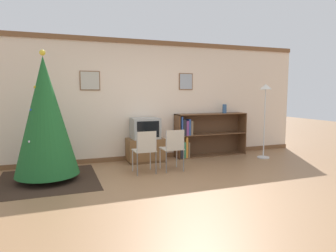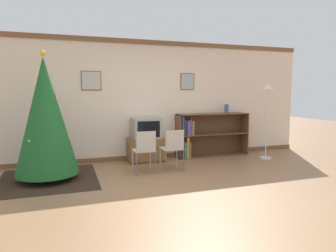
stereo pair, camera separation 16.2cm
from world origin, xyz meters
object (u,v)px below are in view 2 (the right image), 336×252
tv_console (146,150)px  bookshelf (202,136)px  christmas_tree (45,116)px  folding_chair_left (145,149)px  television (146,128)px  standing_lamp (267,102)px  vase (226,109)px  folding_chair_right (173,147)px

tv_console → bookshelf: bearing=3.6°
christmas_tree → bookshelf: (3.39, 0.88, -0.62)m
christmas_tree → folding_chair_left: bearing=-6.2°
folding_chair_left → bookshelf: (1.68, 1.06, 0.03)m
television → folding_chair_left: bearing=-106.2°
christmas_tree → bookshelf: bearing=14.5°
standing_lamp → vase: bearing=134.2°
bookshelf → standing_lamp: standing_lamp is taller
television → bookshelf: 1.42m
bookshelf → standing_lamp: 1.70m
folding_chair_left → bookshelf: 1.98m
christmas_tree → folding_chair_right: 2.38m
tv_console → standing_lamp: standing_lamp is taller
folding_chair_right → television: bearing=106.2°
folding_chair_left → vase: (2.33, 1.05, 0.66)m
tv_console → bookshelf: (1.39, 0.09, 0.24)m
folding_chair_left → standing_lamp: size_ratio=0.48×
christmas_tree → folding_chair_right: christmas_tree is taller
christmas_tree → standing_lamp: size_ratio=1.30×
folding_chair_left → folding_chair_right: same height
tv_console → folding_chair_left: size_ratio=0.98×
vase → bookshelf: bearing=178.8°
bookshelf → vase: (0.65, -0.01, 0.64)m
television → bookshelf: bearing=3.7°
tv_console → standing_lamp: (2.71, -0.61, 1.06)m
folding_chair_right → standing_lamp: standing_lamp is taller
tv_console → bookshelf: 1.42m
folding_chair_right → folding_chair_left: bearing=180.0°
folding_chair_left → vase: bearing=24.3°
folding_chair_right → bookshelf: bearing=43.8°
christmas_tree → folding_chair_right: bearing=-4.7°
christmas_tree → folding_chair_left: size_ratio=2.73×
folding_chair_left → folding_chair_right: size_ratio=1.00×
television → folding_chair_left: television is taller
christmas_tree → tv_console: bearing=21.5°
folding_chair_left → folding_chair_right: (0.57, 0.00, 0.00)m
standing_lamp → folding_chair_right: bearing=-171.4°
folding_chair_left → bookshelf: size_ratio=0.46×
standing_lamp → christmas_tree: bearing=-177.8°
christmas_tree → bookshelf: christmas_tree is taller
television → christmas_tree: bearing=-158.5°
bookshelf → vase: bearing=-1.2°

